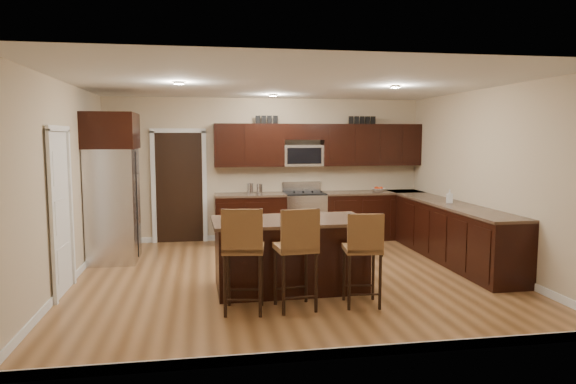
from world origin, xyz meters
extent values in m
plane|color=#97673B|center=(0.00, 0.00, 0.00)|extent=(6.00, 6.00, 0.00)
plane|color=silver|center=(0.00, 0.00, 2.70)|extent=(6.00, 6.00, 0.00)
plane|color=#C7B290|center=(0.00, 2.75, 1.35)|extent=(6.00, 0.00, 6.00)
plane|color=#C7B290|center=(-3.00, 0.00, 1.35)|extent=(0.00, 5.50, 5.50)
plane|color=#C7B290|center=(3.00, 0.00, 1.35)|extent=(0.00, 5.50, 5.50)
cube|color=black|center=(-0.35, 2.45, 0.44)|extent=(1.30, 0.60, 0.88)
cube|color=black|center=(2.03, 2.45, 0.44)|extent=(1.94, 0.60, 0.88)
cube|color=black|center=(2.70, 0.48, 0.44)|extent=(0.60, 3.35, 0.88)
cube|color=brown|center=(-0.35, 2.45, 0.90)|extent=(1.30, 0.63, 0.04)
cube|color=brown|center=(2.03, 2.45, 0.90)|extent=(1.94, 0.63, 0.04)
cube|color=brown|center=(2.70, 0.48, 0.90)|extent=(0.63, 3.35, 0.04)
cube|color=black|center=(-0.35, 2.58, 1.82)|extent=(1.30, 0.33, 0.80)
cube|color=black|center=(2.03, 2.58, 1.82)|extent=(1.94, 0.33, 0.80)
cube|color=black|center=(0.68, 2.58, 2.07)|extent=(0.76, 0.33, 0.30)
cube|color=silver|center=(0.68, 2.45, 0.45)|extent=(0.76, 0.64, 0.90)
cube|color=black|center=(0.68, 2.45, 0.91)|extent=(0.76, 0.60, 0.03)
cube|color=black|center=(0.68, 2.15, 0.45)|extent=(0.65, 0.01, 0.45)
cube|color=silver|center=(0.68, 2.72, 1.02)|extent=(0.76, 0.05, 0.18)
cube|color=silver|center=(0.68, 2.60, 1.62)|extent=(0.76, 0.31, 0.40)
cube|color=black|center=(-1.65, 2.73, 1.03)|extent=(0.85, 0.03, 2.06)
cube|color=white|center=(-2.98, -0.30, 1.02)|extent=(0.03, 0.80, 2.04)
cube|color=black|center=(-0.11, -0.57, 0.44)|extent=(1.91, 0.99, 0.88)
cube|color=brown|center=(-0.11, -0.57, 0.90)|extent=(2.01, 1.09, 0.04)
cube|color=black|center=(-0.11, -0.57, 0.04)|extent=(1.83, 0.91, 0.09)
cube|color=brown|center=(-0.77, -1.35, 0.73)|extent=(0.51, 0.51, 0.06)
cube|color=brown|center=(-0.80, -1.55, 0.96)|extent=(0.45, 0.11, 0.48)
cylinder|color=black|center=(-0.96, -1.54, 0.35)|extent=(0.04, 0.04, 0.70)
cylinder|color=black|center=(-0.58, -1.54, 0.35)|extent=(0.04, 0.04, 0.70)
cylinder|color=black|center=(-0.96, -1.16, 0.35)|extent=(0.04, 0.04, 0.70)
cylinder|color=black|center=(-0.58, -1.16, 0.35)|extent=(0.04, 0.04, 0.70)
cube|color=brown|center=(-0.18, -1.35, 0.72)|extent=(0.49, 0.49, 0.06)
cube|color=brown|center=(-0.16, -1.55, 0.95)|extent=(0.44, 0.09, 0.47)
cylinder|color=black|center=(-0.37, -1.54, 0.34)|extent=(0.04, 0.04, 0.69)
cylinder|color=black|center=(0.01, -1.54, 0.34)|extent=(0.04, 0.04, 0.69)
cylinder|color=black|center=(-0.37, -1.16, 0.34)|extent=(0.04, 0.04, 0.69)
cylinder|color=black|center=(0.01, -1.16, 0.34)|extent=(0.04, 0.04, 0.69)
cube|color=brown|center=(0.61, -1.35, 0.67)|extent=(0.46, 0.46, 0.06)
cube|color=brown|center=(0.59, -1.54, 0.89)|extent=(0.42, 0.08, 0.45)
cylinder|color=black|center=(0.44, -1.53, 0.32)|extent=(0.04, 0.04, 0.64)
cylinder|color=black|center=(0.79, -1.53, 0.32)|extent=(0.04, 0.04, 0.64)
cylinder|color=black|center=(0.44, -1.17, 0.32)|extent=(0.04, 0.04, 0.64)
cylinder|color=black|center=(0.79, -1.17, 0.32)|extent=(0.04, 0.04, 0.64)
cube|color=silver|center=(-2.62, 1.39, 0.90)|extent=(0.72, 0.90, 1.79)
cube|color=black|center=(-2.26, 1.39, 0.90)|extent=(0.01, 0.02, 1.70)
cylinder|color=silver|center=(-2.23, 1.31, 0.99)|extent=(0.02, 0.02, 0.80)
cylinder|color=silver|center=(-2.23, 1.47, 0.99)|extent=(0.02, 0.02, 0.80)
cube|color=black|center=(-2.62, 1.39, 2.07)|extent=(0.78, 0.96, 0.56)
cube|color=olive|center=(1.15, 1.64, 0.01)|extent=(0.98, 0.69, 0.01)
imported|color=silver|center=(2.15, 2.45, 0.95)|extent=(0.26, 0.26, 0.06)
imported|color=#B2B2B2|center=(2.70, 0.63, 1.03)|extent=(0.13, 0.13, 0.21)
cylinder|color=silver|center=(-0.35, 2.45, 1.02)|extent=(0.12, 0.12, 0.20)
cylinder|color=silver|center=(-0.17, 2.45, 1.01)|extent=(0.11, 0.11, 0.18)
cylinder|color=white|center=(-0.61, -0.57, 0.97)|extent=(0.10, 0.10, 0.10)
camera|label=1|loc=(-1.21, -7.02, 1.98)|focal=32.00mm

